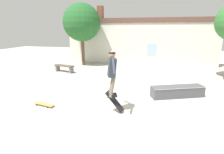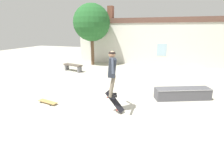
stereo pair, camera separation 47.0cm
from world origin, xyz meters
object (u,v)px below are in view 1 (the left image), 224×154
object	(u,v)px
tree_left	(82,23)
skater	(112,70)
skateboard_flipping	(115,101)
skate_ledge	(177,91)
skateboard_resting	(44,104)
park_bench	(64,67)

from	to	relation	value
tree_left	skater	size ratio (longest dim) A/B	3.11
skateboard_flipping	skate_ledge	bearing A→B (deg)	41.45
tree_left	skateboard_flipping	xyz separation A→B (m)	(4.22, -7.47, -2.83)
skateboard_flipping	skateboard_resting	bearing A→B (deg)	-179.08
skateboard_flipping	skater	bearing A→B (deg)	-154.21
skater	skateboard_flipping	size ratio (longest dim) A/B	2.00
skate_ledge	park_bench	bearing A→B (deg)	134.35
tree_left	skateboard_resting	bearing A→B (deg)	-78.35
skater	skateboard_flipping	distance (m)	1.10
tree_left	park_bench	xyz separation A→B (m)	(-0.31, -2.53, -2.90)
skateboard_flipping	skateboard_resting	distance (m)	2.68
skate_ledge	skateboard_resting	distance (m)	5.33
skate_ledge	skater	distance (m)	3.35
skate_ledge	tree_left	bearing A→B (deg)	117.51
tree_left	skate_ledge	xyz separation A→B (m)	(6.45, -5.44, -3.00)
skate_ledge	skateboard_flipping	world-z (taller)	skateboard_flipping
tree_left	park_bench	distance (m)	3.86
park_bench	skateboard_resting	world-z (taller)	park_bench
park_bench	skate_ledge	xyz separation A→B (m)	(6.76, -2.91, -0.10)
park_bench	skateboard_flipping	size ratio (longest dim) A/B	1.99
tree_left	skate_ledge	bearing A→B (deg)	-40.14
skater	skateboard_resting	world-z (taller)	skater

